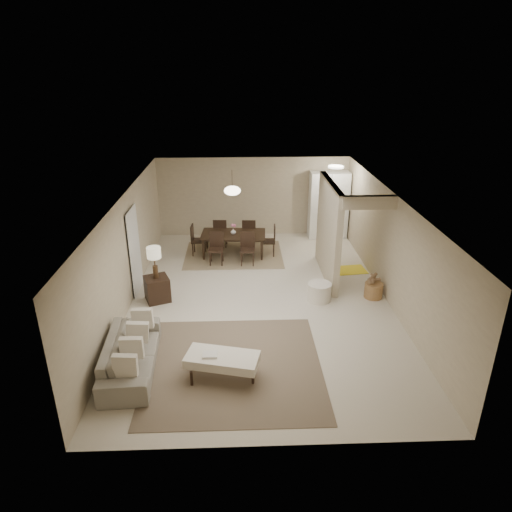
{
  "coord_description": "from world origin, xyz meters",
  "views": [
    {
      "loc": [
        -0.46,
        -9.54,
        5.17
      ],
      "look_at": [
        -0.08,
        0.15,
        1.05
      ],
      "focal_mm": 32.0,
      "sensor_mm": 36.0,
      "label": 1
    }
  ],
  "objects_px": {
    "dining_table": "(233,245)",
    "ottoman_bench": "(222,360)",
    "wicker_basket": "(373,290)",
    "side_table": "(157,289)",
    "round_pouf": "(319,292)",
    "pantry_cabinet": "(328,205)",
    "sofa": "(131,354)"
  },
  "relations": [
    {
      "from": "pantry_cabinet",
      "to": "ottoman_bench",
      "type": "bearing_deg",
      "value": -114.08
    },
    {
      "from": "ottoman_bench",
      "to": "dining_table",
      "type": "distance_m",
      "value": 5.63
    },
    {
      "from": "pantry_cabinet",
      "to": "dining_table",
      "type": "distance_m",
      "value": 3.37
    },
    {
      "from": "pantry_cabinet",
      "to": "dining_table",
      "type": "relative_size",
      "value": 1.15
    },
    {
      "from": "wicker_basket",
      "to": "side_table",
      "type": "bearing_deg",
      "value": 179.35
    },
    {
      "from": "dining_table",
      "to": "ottoman_bench",
      "type": "bearing_deg",
      "value": -88.25
    },
    {
      "from": "side_table",
      "to": "round_pouf",
      "type": "height_order",
      "value": "side_table"
    },
    {
      "from": "wicker_basket",
      "to": "dining_table",
      "type": "height_order",
      "value": "dining_table"
    },
    {
      "from": "sofa",
      "to": "ottoman_bench",
      "type": "xyz_separation_m",
      "value": [
        1.66,
        -0.3,
        0.05
      ]
    },
    {
      "from": "ottoman_bench",
      "to": "side_table",
      "type": "relative_size",
      "value": 2.36
    },
    {
      "from": "pantry_cabinet",
      "to": "wicker_basket",
      "type": "bearing_deg",
      "value": -85.0
    },
    {
      "from": "sofa",
      "to": "round_pouf",
      "type": "bearing_deg",
      "value": -60.57
    },
    {
      "from": "ottoman_bench",
      "to": "round_pouf",
      "type": "distance_m",
      "value": 3.54
    },
    {
      "from": "wicker_basket",
      "to": "dining_table",
      "type": "relative_size",
      "value": 0.23
    },
    {
      "from": "pantry_cabinet",
      "to": "ottoman_bench",
      "type": "height_order",
      "value": "pantry_cabinet"
    },
    {
      "from": "sofa",
      "to": "ottoman_bench",
      "type": "distance_m",
      "value": 1.69
    },
    {
      "from": "side_table",
      "to": "sofa",
      "type": "bearing_deg",
      "value": -91.09
    },
    {
      "from": "ottoman_bench",
      "to": "wicker_basket",
      "type": "xyz_separation_m",
      "value": [
        3.5,
        2.88,
        -0.18
      ]
    },
    {
      "from": "sofa",
      "to": "side_table",
      "type": "relative_size",
      "value": 3.73
    },
    {
      "from": "sofa",
      "to": "dining_table",
      "type": "distance_m",
      "value": 5.63
    },
    {
      "from": "ottoman_bench",
      "to": "side_table",
      "type": "xyz_separation_m",
      "value": [
        -1.61,
        2.93,
        -0.08
      ]
    },
    {
      "from": "sofa",
      "to": "dining_table",
      "type": "bearing_deg",
      "value": -22.19
    },
    {
      "from": "sofa",
      "to": "ottoman_bench",
      "type": "relative_size",
      "value": 1.58
    },
    {
      "from": "pantry_cabinet",
      "to": "round_pouf",
      "type": "height_order",
      "value": "pantry_cabinet"
    },
    {
      "from": "sofa",
      "to": "pantry_cabinet",
      "type": "bearing_deg",
      "value": -38.85
    },
    {
      "from": "side_table",
      "to": "wicker_basket",
      "type": "relative_size",
      "value": 1.35
    },
    {
      "from": "wicker_basket",
      "to": "dining_table",
      "type": "bearing_deg",
      "value": 140.6
    },
    {
      "from": "dining_table",
      "to": "pantry_cabinet",
      "type": "bearing_deg",
      "value": 28.54
    },
    {
      "from": "sofa",
      "to": "round_pouf",
      "type": "relative_size",
      "value": 3.93
    },
    {
      "from": "sofa",
      "to": "side_table",
      "type": "xyz_separation_m",
      "value": [
        0.05,
        2.63,
        -0.03
      ]
    },
    {
      "from": "round_pouf",
      "to": "wicker_basket",
      "type": "distance_m",
      "value": 1.32
    },
    {
      "from": "sofa",
      "to": "wicker_basket",
      "type": "bearing_deg",
      "value": -66.82
    }
  ]
}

